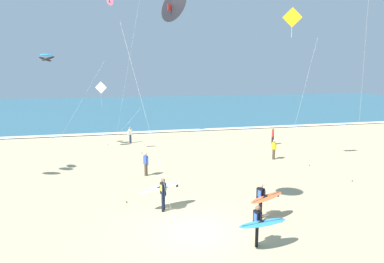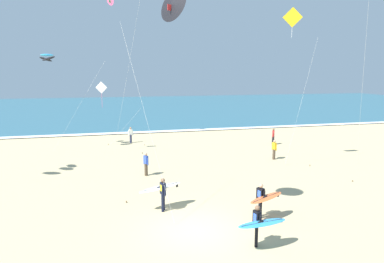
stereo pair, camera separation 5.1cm
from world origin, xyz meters
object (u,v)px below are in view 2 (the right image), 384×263
object	(u,v)px
kite_arc_cobalt_far	(47,58)
bystander_yellow_top	(274,149)
kite_diamond_golden_distant	(293,22)
bystander_blue_top	(146,164)
surfer_trailing	(263,198)
bystander_red_top	(273,136)
surfer_third	(162,190)
kite_delta_charcoal_high	(172,5)
kite_delta_rose_near	(111,1)
surfer_lead	(259,223)
kite_diamond_ivory_close	(103,91)
bystander_white_top	(131,135)

from	to	relation	value
kite_arc_cobalt_far	bystander_yellow_top	bearing A→B (deg)	-22.37
kite_diamond_golden_distant	bystander_blue_top	distance (m)	14.18
surfer_trailing	bystander_red_top	distance (m)	17.21
surfer_third	kite_delta_charcoal_high	bearing A→B (deg)	-80.97
kite_delta_charcoal_high	bystander_yellow_top	xyz separation A→B (m)	(9.95, 9.63, -8.75)
bystander_blue_top	bystander_yellow_top	world-z (taller)	same
bystander_red_top	kite_delta_rose_near	bearing A→B (deg)	157.49
surfer_third	kite_arc_cobalt_far	size ratio (longest dim) A/B	0.28
surfer_lead	kite_diamond_ivory_close	world-z (taller)	kite_diamond_ivory_close
kite_arc_cobalt_far	bystander_red_top	xyz separation A→B (m)	(20.24, -2.17, -7.32)
surfer_lead	bystander_white_top	xyz separation A→B (m)	(-3.77, 21.59, -0.23)
bystander_blue_top	bystander_red_top	size ratio (longest dim) A/B	1.00
kite_diamond_ivory_close	bystander_yellow_top	xyz separation A→B (m)	(13.20, -5.57, -4.57)
surfer_third	bystander_yellow_top	world-z (taller)	surfer_third
kite_delta_charcoal_high	bystander_red_top	xyz separation A→B (m)	(12.49, 14.74, -8.75)
surfer_trailing	kite_diamond_ivory_close	distance (m)	17.78
kite_delta_charcoal_high	bystander_blue_top	world-z (taller)	kite_delta_charcoal_high
surfer_third	bystander_blue_top	xyz separation A→B (m)	(-0.19, 5.89, -0.24)
surfer_third	bystander_blue_top	world-z (taller)	surfer_third
bystander_red_top	surfer_lead	bearing A→B (deg)	-118.76
kite_arc_cobalt_far	kite_diamond_ivory_close	bearing A→B (deg)	-20.81
kite_arc_cobalt_far	bystander_red_top	size ratio (longest dim) A/B	5.32
kite_arc_cobalt_far	bystander_white_top	size ratio (longest dim) A/B	5.32
kite_diamond_ivory_close	surfer_trailing	bearing A→B (deg)	-64.37
bystander_red_top	kite_diamond_golden_distant	bearing A→B (deg)	-109.76
surfer_lead	bystander_yellow_top	world-z (taller)	surfer_lead
kite_diamond_golden_distant	bystander_red_top	size ratio (longest dim) A/B	7.15
kite_delta_charcoal_high	bystander_blue_top	bearing A→B (deg)	93.58
bystander_red_top	kite_diamond_ivory_close	bearing A→B (deg)	178.31
kite_diamond_ivory_close	bystander_blue_top	world-z (taller)	kite_diamond_ivory_close
surfer_trailing	kite_diamond_ivory_close	xyz separation A→B (m)	(-7.46, 15.54, 4.34)
kite_diamond_ivory_close	bystander_red_top	size ratio (longest dim) A/B	3.88
kite_diamond_ivory_close	bystander_white_top	bearing A→B (deg)	56.75
surfer_lead	bystander_blue_top	world-z (taller)	surfer_lead
bystander_yellow_top	bystander_white_top	bearing A→B (deg)	139.62
surfer_third	bystander_red_top	size ratio (longest dim) A/B	1.46
kite_delta_rose_near	surfer_lead	bearing A→B (deg)	-77.71
bystander_yellow_top	kite_diamond_golden_distant	bearing A→B (deg)	-88.32
surfer_lead	kite_diamond_golden_distant	size ratio (longest dim) A/B	0.20
bystander_blue_top	kite_diamond_golden_distant	bearing A→B (deg)	0.29
bystander_yellow_top	bystander_white_top	world-z (taller)	same
kite_delta_rose_near	kite_diamond_golden_distant	size ratio (longest dim) A/B	1.27
kite_delta_rose_near	bystander_blue_top	world-z (taller)	kite_delta_rose_near
surfer_lead	kite_delta_charcoal_high	distance (m)	9.41
surfer_trailing	kite_diamond_golden_distant	world-z (taller)	kite_diamond_golden_distant
surfer_trailing	kite_diamond_golden_distant	xyz separation A→B (m)	(5.80, 8.14, 9.32)
surfer_third	kite_arc_cobalt_far	distance (m)	18.23
surfer_trailing	kite_delta_charcoal_high	bearing A→B (deg)	175.36
kite_diamond_golden_distant	bystander_blue_top	world-z (taller)	kite_diamond_golden_distant
kite_delta_rose_near	kite_diamond_ivory_close	bearing A→B (deg)	-100.11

